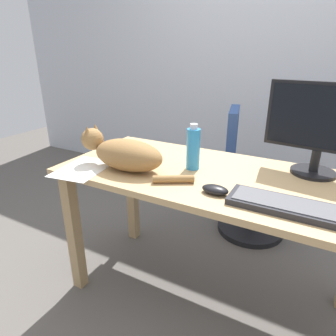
{
  "coord_description": "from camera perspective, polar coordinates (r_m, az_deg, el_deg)",
  "views": [
    {
      "loc": [
        0.42,
        -1.21,
        1.27
      ],
      "look_at": [
        -0.14,
        -0.17,
        0.8
      ],
      "focal_mm": 31.29,
      "sensor_mm": 36.0,
      "label": 1
    }
  ],
  "objects": [
    {
      "name": "computer_mouse",
      "position": [
        1.19,
        9.16,
        -4.18
      ],
      "size": [
        0.11,
        0.06,
        0.04
      ],
      "primitive_type": "ellipsoid",
      "color": "black",
      "rests_on": "desk"
    },
    {
      "name": "water_bottle",
      "position": [
        1.4,
        4.93,
        3.82
      ],
      "size": [
        0.06,
        0.06,
        0.22
      ],
      "color": "#2D8CD1",
      "rests_on": "desk"
    },
    {
      "name": "office_chair",
      "position": [
        2.19,
        15.29,
        -2.68
      ],
      "size": [
        0.5,
        0.48,
        0.92
      ],
      "color": "black",
      "rests_on": "ground_plane"
    },
    {
      "name": "desk",
      "position": [
        1.43,
        8.38,
        -5.13
      ],
      "size": [
        1.46,
        0.67,
        0.74
      ],
      "color": "tan",
      "rests_on": "ground_plane"
    },
    {
      "name": "keyboard",
      "position": [
        1.15,
        22.68,
        -6.91
      ],
      "size": [
        0.44,
        0.15,
        0.03
      ],
      "color": "#232328",
      "rests_on": "desk"
    },
    {
      "name": "cat",
      "position": [
        1.41,
        -8.54,
        2.87
      ],
      "size": [
        0.61,
        0.19,
        0.2
      ],
      "color": "olive",
      "rests_on": "desk"
    },
    {
      "name": "monitor",
      "position": [
        1.47,
        27.78,
        7.21
      ],
      "size": [
        0.48,
        0.2,
        0.41
      ],
      "color": "black",
      "rests_on": "desk"
    },
    {
      "name": "back_wall",
      "position": [
        2.78,
        21.31,
        21.02
      ],
      "size": [
        6.0,
        0.04,
        2.6
      ],
      "primitive_type": "cube",
      "color": "silver",
      "rests_on": "ground_plane"
    },
    {
      "name": "paper_sheet",
      "position": [
        1.49,
        -16.18,
        -0.07
      ],
      "size": [
        0.25,
        0.32,
        0.0
      ],
      "primitive_type": "cube",
      "rotation": [
        0.0,
        0.0,
        0.15
      ],
      "color": "white",
      "rests_on": "desk"
    },
    {
      "name": "ground_plane",
      "position": [
        1.81,
        7.2,
        -23.2
      ],
      "size": [
        8.0,
        8.0,
        0.0
      ],
      "primitive_type": "plane",
      "color": "#59544F"
    }
  ]
}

